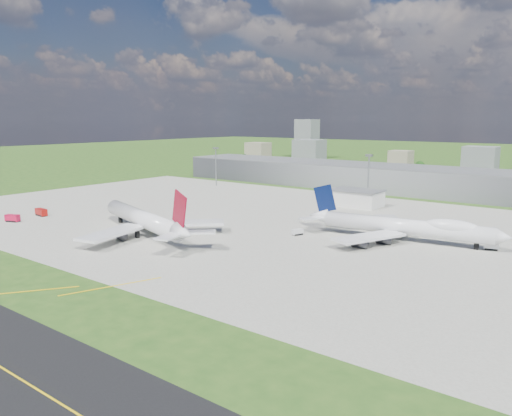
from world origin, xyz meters
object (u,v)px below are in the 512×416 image
Objects in this scene: airliner_blue_quad at (405,227)px; crash_tender at (13,218)px; van_white_far at (491,247)px; fire_truck at (41,212)px; airliner_red_twin at (145,221)px; van_white_near at (297,232)px; tug_yellow at (148,227)px.

airliner_blue_quad reaches higher than crash_tender.
van_white_far is (28.57, 5.60, -4.11)m from airliner_blue_quad.
airliner_blue_quad is at bearing 26.03° from fire_truck.
airliner_red_twin reaches higher than van_white_far.
tug_yellow is at bearing 138.82° from van_white_near.
fire_truck is at bearing -173.77° from van_white_far.
airliner_red_twin reaches higher than crash_tender.
van_white_far is (112.73, 56.76, -4.37)m from airliner_red_twin.
airliner_blue_quad is 9.59× the size of fire_truck.
tug_yellow is at bearing -29.06° from airliner_red_twin.
airliner_red_twin is 68.59m from fire_truck.
airliner_red_twin is 126.29m from van_white_far.
airliner_blue_quad is at bearing 178.67° from van_white_far.
airliner_red_twin is 14.57× the size of van_white_far.
airliner_blue_quad is (84.16, 51.16, -0.26)m from airliner_red_twin.
airliner_red_twin reaches higher than van_white_near.
van_white_near is at bearing 24.82° from fire_truck.
airliner_red_twin is 1.02× the size of airliner_blue_quad.
crash_tender is 64.28m from tug_yellow.
van_white_near is (54.43, 27.92, 0.19)m from tug_yellow.
tug_yellow is at bearing -161.26° from airliner_blue_quad.
airliner_red_twin is at bearing -6.41° from crash_tender.
fire_truck is (-152.49, -55.51, -3.70)m from airliner_blue_quad.
van_white_far is at bearing 24.68° from fire_truck.
van_white_near is at bearing -163.33° from airliner_blue_quad.
van_white_far is at bearing -135.77° from airliner_red_twin.
crash_tender reaches higher than van_white_near.
fire_truck reaches higher than tug_yellow.
crash_tender is 1.29× the size of van_white_far.
fire_truck is 191.10m from van_white_far.
airliner_blue_quad is 11.11× the size of crash_tender.
airliner_red_twin reaches higher than fire_truck.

